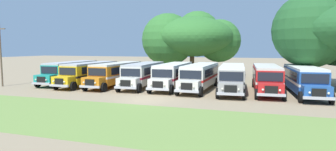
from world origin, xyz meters
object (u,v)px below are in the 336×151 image
parked_bus_slot_1 (90,72)px  parked_bus_slot_2 (116,73)px  parked_bus_slot_4 (173,74)px  broad_shade_tree (191,37)px  parked_bus_slot_7 (266,77)px  parked_bus_slot_0 (71,71)px  parked_bus_slot_6 (232,77)px  parked_bus_slot_3 (144,73)px  parked_bus_slot_8 (304,79)px  utility_pole (1,53)px  parked_bus_slot_5 (200,75)px

parked_bus_slot_1 → parked_bus_slot_2: (3.59, 0.30, 0.00)m
parked_bus_slot_4 → broad_shade_tree: (-1.15, 13.52, 4.77)m
parked_bus_slot_2 → parked_bus_slot_7: size_ratio=0.99×
parked_bus_slot_0 → parked_bus_slot_6: bearing=85.2°
parked_bus_slot_2 → parked_bus_slot_3: same height
parked_bus_slot_8 → parked_bus_slot_6: bearing=-92.8°
parked_bus_slot_0 → parked_bus_slot_8: bearing=85.9°
parked_bus_slot_1 → parked_bus_slot_6: bearing=91.5°
parked_bus_slot_2 → utility_pole: (-12.90, -5.00, 2.44)m
parked_bus_slot_1 → parked_bus_slot_3: (7.05, 0.82, 0.00)m
parked_bus_slot_3 → utility_pole: (-16.36, -5.51, 2.44)m
parked_bus_slot_0 → parked_bus_slot_4: size_ratio=1.00×
parked_bus_slot_1 → parked_bus_slot_2: same height
parked_bus_slot_5 → parked_bus_slot_2: bearing=-87.5°
broad_shade_tree → parked_bus_slot_5: bearing=-72.2°
parked_bus_slot_4 → broad_shade_tree: bearing=-176.8°
parked_bus_slot_4 → parked_bus_slot_8: 13.99m
parked_bus_slot_3 → parked_bus_slot_4: (3.74, 0.12, 0.00)m
parked_bus_slot_5 → parked_bus_slot_6: bearing=85.5°
parked_bus_slot_5 → broad_shade_tree: bearing=-161.2°
broad_shade_tree → utility_pole: size_ratio=2.05×
utility_pole → parked_bus_slot_2: bearing=21.2°
parked_bus_slot_2 → parked_bus_slot_8: 21.18m
parked_bus_slot_3 → parked_bus_slot_5: 7.07m
parked_bus_slot_1 → parked_bus_slot_4: same height
parked_bus_slot_2 → parked_bus_slot_8: bearing=90.4°
parked_bus_slot_1 → parked_bus_slot_3: same height
parked_bus_slot_6 → broad_shade_tree: (-8.06, 14.24, 4.77)m
parked_bus_slot_8 → parked_bus_slot_5: bearing=-95.1°
parked_bus_slot_7 → parked_bus_slot_5: bearing=-91.0°
parked_bus_slot_6 → parked_bus_slot_2: bearing=-94.6°
parked_bus_slot_3 → parked_bus_slot_6: (10.65, -0.60, 0.00)m
parked_bus_slot_0 → parked_bus_slot_7: (24.75, 0.04, 0.00)m
parked_bus_slot_6 → parked_bus_slot_8: same height
parked_bus_slot_1 → parked_bus_slot_5: (14.11, 0.56, 0.00)m
parked_bus_slot_7 → parked_bus_slot_8: size_ratio=1.00×
parked_bus_slot_0 → parked_bus_slot_1: 3.63m
parked_bus_slot_3 → parked_bus_slot_7: bearing=85.9°
parked_bus_slot_1 → utility_pole: size_ratio=1.44×
parked_bus_slot_0 → parked_bus_slot_4: bearing=87.3°
parked_bus_slot_3 → parked_bus_slot_7: size_ratio=1.00×
parked_bus_slot_1 → parked_bus_slot_7: same height
parked_bus_slot_4 → parked_bus_slot_2: bearing=-86.6°
parked_bus_slot_1 → parked_bus_slot_2: bearing=95.5°
parked_bus_slot_7 → parked_bus_slot_8: same height
parked_bus_slot_8 → broad_shade_tree: (-15.13, 14.08, 4.77)m
parked_bus_slot_6 → utility_pole: utility_pole is taller
parked_bus_slot_8 → broad_shade_tree: 21.21m
parked_bus_slot_2 → parked_bus_slot_6: bearing=89.9°
parked_bus_slot_1 → parked_bus_slot_7: 21.23m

